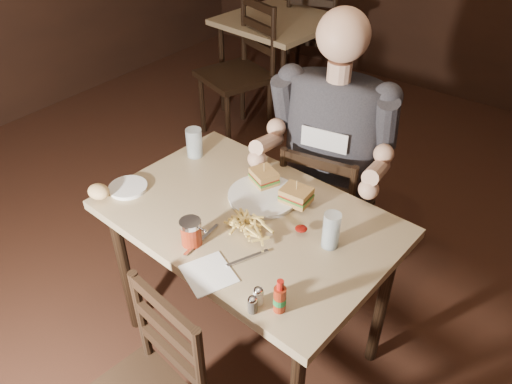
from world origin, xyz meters
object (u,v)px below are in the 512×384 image
Objects in this scene: hot_sauce at (280,296)px; bg_chair_far at (315,34)px; diner at (331,127)px; bg_table at (279,30)px; main_table at (248,232)px; glass_left at (194,143)px; bg_chair_near at (235,75)px; syrup_dispenser at (191,232)px; side_plate at (128,188)px; glass_right at (331,230)px; dinner_plate at (263,197)px; chair_far at (325,213)px.

bg_chair_far is at bearing 119.69° from hot_sauce.
bg_table is at bearing 120.70° from diner.
glass_left reaches higher than main_table.
bg_chair_near is 7.47× the size of glass_left.
diner reaches higher than bg_chair_near.
bg_table is 2.57m from syrup_dispenser.
glass_left is at bearing -39.41° from bg_chair_near.
side_plate is (-0.54, -0.69, -0.16)m from diner.
glass_right is at bearing 14.20° from side_plate.
glass_right reaches higher than syrup_dispenser.
syrup_dispenser is (-0.40, -0.29, -0.02)m from glass_right.
glass_left is at bearing 169.32° from glass_right.
glass_right is (0.34, 0.04, 0.16)m from main_table.
glass_left is 0.37m from side_plate.
bg_chair_near is 9.76× the size of syrup_dispenser.
bg_table is 0.58m from bg_chair_near.
glass_left is at bearing -65.75° from bg_table.
syrup_dispenser is at bearing -10.30° from side_plate.
bg_chair_near reaches higher than side_plate.
diner is at bearing 81.48° from dinner_plate.
main_table is 0.29m from syrup_dispenser.
diner is 3.61× the size of dinner_plate.
chair_far is 0.51m from diner.
syrup_dispenser reaches higher than bg_table.
diner is at bearing 85.27° from main_table.
chair_far is 0.86× the size of diner.
side_plate is at bearing -148.87° from dinner_plate.
bg_table is 6.18× the size of glass_right.
hot_sauce is 1.25× the size of syrup_dispenser.
bg_table is at bearing 121.98° from syrup_dispenser.
dinner_plate is at bearing -109.23° from diner.
dinner_plate is at bearing 97.88° from bg_chair_far.
glass_right is at bearing 6.95° from main_table.
side_plate is at bearing 170.88° from hot_sauce.
glass_left is 0.59m from syrup_dispenser.
chair_far is at bearing 119.73° from glass_right.
bg_chair_near is at bearing 70.68° from bg_chair_far.
diner is at bearing 33.82° from glass_left.
side_plate is (-0.49, -0.17, 0.10)m from main_table.
diner is 0.44m from dinner_plate.
chair_far is at bearing 110.52° from hot_sauce.
hot_sauce is at bearing -54.82° from bg_table.
bg_chair_far reaches higher than hot_sauce.
diner is 9.72× the size of syrup_dispenser.
glass_right is (1.61, -1.43, 0.34)m from bg_chair_near.
dinner_plate is (1.26, -1.90, 0.10)m from bg_table.
bg_chair_near is at bearing 115.53° from side_plate.
bg_table is 2.32m from side_plate.
glass_right reaches higher than glass_left.
chair_far is 5.56× the size of side_plate.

